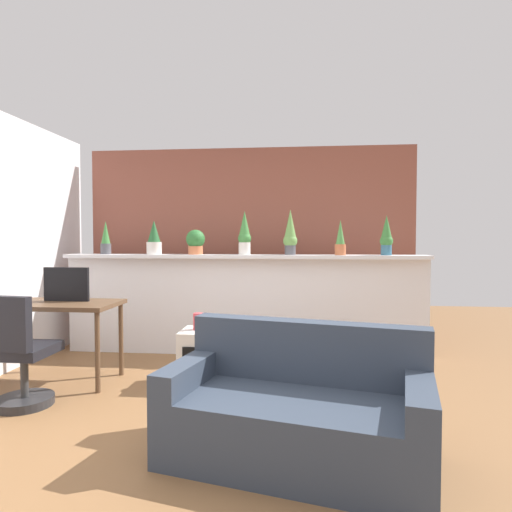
{
  "coord_description": "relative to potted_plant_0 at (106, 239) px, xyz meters",
  "views": [
    {
      "loc": [
        0.66,
        -2.98,
        1.34
      ],
      "look_at": [
        0.23,
        1.26,
        1.17
      ],
      "focal_mm": 30.55,
      "sensor_mm": 36.0,
      "label": 1
    }
  ],
  "objects": [
    {
      "name": "ground_plane",
      "position": [
        1.63,
        -1.96,
        -1.34
      ],
      "size": [
        12.0,
        12.0,
        0.0
      ],
      "primitive_type": "plane",
      "color": "brown"
    },
    {
      "name": "divider_wall",
      "position": [
        1.63,
        0.04,
        -0.78
      ],
      "size": [
        4.15,
        0.16,
        1.12
      ],
      "primitive_type": "cube",
      "color": "silver",
      "rests_on": "ground"
    },
    {
      "name": "plant_shelf",
      "position": [
        1.63,
        0.0,
        -0.2
      ],
      "size": [
        4.15,
        0.32,
        0.04
      ],
      "primitive_type": "cube",
      "color": "silver",
      "rests_on": "divider_wall"
    },
    {
      "name": "brick_wall_behind",
      "position": [
        1.63,
        0.64,
        -0.09
      ],
      "size": [
        4.15,
        0.1,
        2.5
      ],
      "primitive_type": "cube",
      "color": "brown",
      "rests_on": "ground"
    },
    {
      "name": "potted_plant_0",
      "position": [
        0.0,
        0.0,
        0.0
      ],
      "size": [
        0.12,
        0.12,
        0.39
      ],
      "color": "#4C4C51",
      "rests_on": "plant_shelf"
    },
    {
      "name": "potted_plant_1",
      "position": [
        0.59,
        -0.01,
        0.0
      ],
      "size": [
        0.17,
        0.17,
        0.4
      ],
      "color": "silver",
      "rests_on": "plant_shelf"
    },
    {
      "name": "potted_plant_2",
      "position": [
        1.08,
        0.03,
        -0.03
      ],
      "size": [
        0.22,
        0.22,
        0.29
      ],
      "color": "#C66B42",
      "rests_on": "plant_shelf"
    },
    {
      "name": "potted_plant_3",
      "position": [
        1.65,
        0.02,
        0.05
      ],
      "size": [
        0.15,
        0.15,
        0.5
      ],
      "color": "silver",
      "rests_on": "plant_shelf"
    },
    {
      "name": "potted_plant_4",
      "position": [
        2.18,
        0.02,
        0.06
      ],
      "size": [
        0.16,
        0.16,
        0.51
      ],
      "color": "#4C4C51",
      "rests_on": "plant_shelf"
    },
    {
      "name": "potted_plant_5",
      "position": [
        2.73,
        -0.04,
        -0.0
      ],
      "size": [
        0.12,
        0.12,
        0.39
      ],
      "color": "#C66B42",
      "rests_on": "plant_shelf"
    },
    {
      "name": "potted_plant_6",
      "position": [
        3.24,
        -0.0,
        0.03
      ],
      "size": [
        0.14,
        0.14,
        0.44
      ],
      "color": "#386B84",
      "rests_on": "plant_shelf"
    },
    {
      "name": "desk",
      "position": [
        0.04,
        -1.1,
        -0.68
      ],
      "size": [
        1.1,
        0.6,
        0.75
      ],
      "color": "brown",
      "rests_on": "ground"
    },
    {
      "name": "tv_monitor",
      "position": [
        0.08,
        -1.02,
        -0.43
      ],
      "size": [
        0.44,
        0.04,
        0.32
      ],
      "primitive_type": "cube",
      "color": "black",
      "rests_on": "desk"
    },
    {
      "name": "office_chair",
      "position": [
        0.08,
        -1.75,
        -0.95
      ],
      "size": [
        0.47,
        0.47,
        0.91
      ],
      "color": "#262628",
      "rests_on": "ground"
    },
    {
      "name": "side_cube_shelf",
      "position": [
        1.4,
        -1.02,
        -1.09
      ],
      "size": [
        0.4,
        0.41,
        0.5
      ],
      "color": "silver",
      "rests_on": "ground"
    },
    {
      "name": "vase_on_shelf",
      "position": [
        1.35,
        -1.0,
        -0.77
      ],
      "size": [
        0.1,
        0.1,
        0.15
      ],
      "primitive_type": "cylinder",
      "color": "#CC3D47",
      "rests_on": "side_cube_shelf"
    },
    {
      "name": "couch",
      "position": [
        2.27,
        -2.31,
        -1.06
      ],
      "size": [
        1.69,
        1.1,
        0.8
      ],
      "color": "#333D4C",
      "rests_on": "ground"
    }
  ]
}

